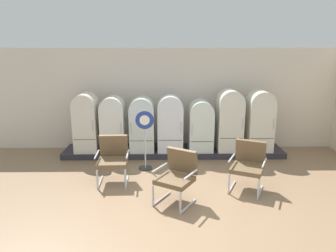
{
  "coord_description": "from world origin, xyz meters",
  "views": [
    {
      "loc": [
        -0.27,
        -5.25,
        2.92
      ],
      "look_at": [
        -0.15,
        2.75,
        0.86
      ],
      "focal_mm": 33.98,
      "sensor_mm": 36.0,
      "label": 1
    }
  ],
  "objects_px": {
    "refrigerator_6": "(260,119)",
    "armchair_right": "(248,163)",
    "refrigerator_4": "(201,124)",
    "refrigerator_5": "(230,118)",
    "refrigerator_0": "(86,121)",
    "refrigerator_3": "(170,122)",
    "sign_stand": "(145,142)",
    "armchair_left": "(113,157)",
    "refrigerator_1": "(113,122)",
    "refrigerator_2": "(142,123)",
    "armchair_center": "(177,174)"
  },
  "relations": [
    {
      "from": "refrigerator_6",
      "to": "armchair_right",
      "type": "distance_m",
      "value": 2.26
    },
    {
      "from": "refrigerator_4",
      "to": "refrigerator_5",
      "type": "distance_m",
      "value": 0.78
    },
    {
      "from": "refrigerator_0",
      "to": "refrigerator_3",
      "type": "relative_size",
      "value": 1.03
    },
    {
      "from": "refrigerator_6",
      "to": "sign_stand",
      "type": "xyz_separation_m",
      "value": [
        -2.99,
        -0.95,
        -0.33
      ]
    },
    {
      "from": "refrigerator_3",
      "to": "refrigerator_4",
      "type": "distance_m",
      "value": 0.82
    },
    {
      "from": "refrigerator_3",
      "to": "armchair_right",
      "type": "bearing_deg",
      "value": -52.63
    },
    {
      "from": "armchair_left",
      "to": "sign_stand",
      "type": "height_order",
      "value": "sign_stand"
    },
    {
      "from": "refrigerator_0",
      "to": "refrigerator_5",
      "type": "relative_size",
      "value": 0.95
    },
    {
      "from": "refrigerator_0",
      "to": "armchair_left",
      "type": "height_order",
      "value": "refrigerator_0"
    },
    {
      "from": "refrigerator_1",
      "to": "refrigerator_2",
      "type": "distance_m",
      "value": 0.77
    },
    {
      "from": "refrigerator_0",
      "to": "refrigerator_5",
      "type": "bearing_deg",
      "value": 0.04
    },
    {
      "from": "sign_stand",
      "to": "armchair_left",
      "type": "bearing_deg",
      "value": -133.62
    },
    {
      "from": "refrigerator_1",
      "to": "armchair_right",
      "type": "xyz_separation_m",
      "value": [
        3.07,
        -2.06,
        -0.37
      ]
    },
    {
      "from": "refrigerator_6",
      "to": "sign_stand",
      "type": "bearing_deg",
      "value": -162.44
    },
    {
      "from": "armchair_left",
      "to": "armchair_right",
      "type": "height_order",
      "value": "same"
    },
    {
      "from": "sign_stand",
      "to": "refrigerator_5",
      "type": "bearing_deg",
      "value": 23.88
    },
    {
      "from": "refrigerator_5",
      "to": "armchair_center",
      "type": "height_order",
      "value": "refrigerator_5"
    },
    {
      "from": "refrigerator_2",
      "to": "refrigerator_6",
      "type": "relative_size",
      "value": 0.9
    },
    {
      "from": "refrigerator_0",
      "to": "refrigerator_6",
      "type": "height_order",
      "value": "refrigerator_6"
    },
    {
      "from": "refrigerator_4",
      "to": "armchair_center",
      "type": "bearing_deg",
      "value": -105.53
    },
    {
      "from": "sign_stand",
      "to": "refrigerator_3",
      "type": "bearing_deg",
      "value": 56.5
    },
    {
      "from": "sign_stand",
      "to": "refrigerator_0",
      "type": "bearing_deg",
      "value": 148.83
    },
    {
      "from": "refrigerator_0",
      "to": "refrigerator_3",
      "type": "xyz_separation_m",
      "value": [
        2.21,
        -0.04,
        -0.03
      ]
    },
    {
      "from": "refrigerator_5",
      "to": "armchair_left",
      "type": "xyz_separation_m",
      "value": [
        -2.85,
        -1.66,
        -0.46
      ]
    },
    {
      "from": "refrigerator_4",
      "to": "armchair_left",
      "type": "distance_m",
      "value": 2.69
    },
    {
      "from": "refrigerator_3",
      "to": "armchair_center",
      "type": "distance_m",
      "value": 2.61
    },
    {
      "from": "refrigerator_0",
      "to": "refrigerator_3",
      "type": "distance_m",
      "value": 2.21
    },
    {
      "from": "refrigerator_6",
      "to": "refrigerator_5",
      "type": "bearing_deg",
      "value": 178.29
    },
    {
      "from": "refrigerator_0",
      "to": "armchair_left",
      "type": "bearing_deg",
      "value": -60.42
    },
    {
      "from": "armchair_right",
      "to": "sign_stand",
      "type": "distance_m",
      "value": 2.45
    },
    {
      "from": "armchair_left",
      "to": "refrigerator_6",
      "type": "bearing_deg",
      "value": 24.16
    },
    {
      "from": "armchair_left",
      "to": "sign_stand",
      "type": "relative_size",
      "value": 0.71
    },
    {
      "from": "refrigerator_1",
      "to": "refrigerator_4",
      "type": "relative_size",
      "value": 1.08
    },
    {
      "from": "armchair_left",
      "to": "armchair_center",
      "type": "distance_m",
      "value": 1.66
    },
    {
      "from": "refrigerator_4",
      "to": "refrigerator_5",
      "type": "bearing_deg",
      "value": -0.85
    },
    {
      "from": "refrigerator_4",
      "to": "refrigerator_6",
      "type": "bearing_deg",
      "value": -1.29
    },
    {
      "from": "refrigerator_2",
      "to": "refrigerator_3",
      "type": "xyz_separation_m",
      "value": [
        0.74,
        -0.01,
        0.03
      ]
    },
    {
      "from": "refrigerator_3",
      "to": "armchair_left",
      "type": "bearing_deg",
      "value": -128.17
    },
    {
      "from": "refrigerator_1",
      "to": "armchair_right",
      "type": "distance_m",
      "value": 3.72
    },
    {
      "from": "armchair_center",
      "to": "refrigerator_4",
      "type": "bearing_deg",
      "value": 74.47
    },
    {
      "from": "refrigerator_0",
      "to": "refrigerator_4",
      "type": "xyz_separation_m",
      "value": [
        3.03,
        0.01,
        -0.11
      ]
    },
    {
      "from": "refrigerator_4",
      "to": "refrigerator_6",
      "type": "relative_size",
      "value": 0.84
    },
    {
      "from": "refrigerator_5",
      "to": "armchair_center",
      "type": "distance_m",
      "value": 3.05
    },
    {
      "from": "refrigerator_3",
      "to": "refrigerator_5",
      "type": "xyz_separation_m",
      "value": [
        1.58,
        0.04,
        0.08
      ]
    },
    {
      "from": "refrigerator_1",
      "to": "armchair_right",
      "type": "relative_size",
      "value": 1.45
    },
    {
      "from": "refrigerator_5",
      "to": "refrigerator_3",
      "type": "bearing_deg",
      "value": -178.51
    },
    {
      "from": "refrigerator_4",
      "to": "sign_stand",
      "type": "relative_size",
      "value": 0.95
    },
    {
      "from": "refrigerator_5",
      "to": "refrigerator_4",
      "type": "bearing_deg",
      "value": 179.15
    },
    {
      "from": "sign_stand",
      "to": "refrigerator_1",
      "type": "bearing_deg",
      "value": 133.4
    },
    {
      "from": "refrigerator_6",
      "to": "sign_stand",
      "type": "height_order",
      "value": "refrigerator_6"
    }
  ]
}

